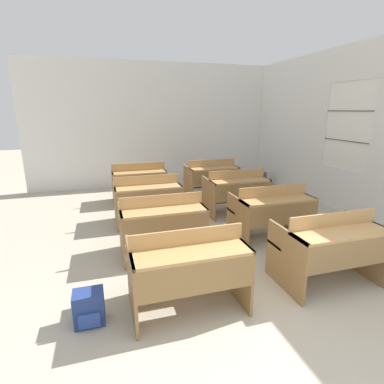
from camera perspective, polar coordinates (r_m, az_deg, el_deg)
wall_back at (r=7.68m, az=-7.28°, el=12.43°), size 6.05×0.06×2.99m
wall_right_with_window at (r=6.16m, az=27.73°, el=10.03°), size 0.06×6.22×2.99m
bench_front_left at (r=2.93m, az=-0.83°, el=-13.99°), size 1.08×0.71×0.83m
bench_front_right at (r=3.65m, az=24.78°, el=-9.26°), size 1.08×0.71×0.83m
bench_second_left at (r=3.98m, az=-5.68°, el=-5.81°), size 1.08×0.71×0.83m
bench_second_right at (r=4.56m, az=14.94°, el=-3.49°), size 1.08×0.71×0.83m
bench_third_left at (r=5.12m, az=-8.47°, el=-1.05°), size 1.08×0.71×0.83m
bench_third_right at (r=5.58m, az=8.40°, el=0.34°), size 1.08×0.71×0.83m
bench_back_left at (r=6.32m, az=-10.03°, el=2.06°), size 1.08×0.71×0.83m
bench_back_right at (r=6.68m, az=3.74°, el=2.98°), size 1.08×0.71×0.83m
wastepaper_bin at (r=7.96m, az=12.94°, el=2.55°), size 0.30×0.30×0.32m
schoolbag at (r=3.05m, az=-19.01°, el=-20.14°), size 0.27×0.22×0.32m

